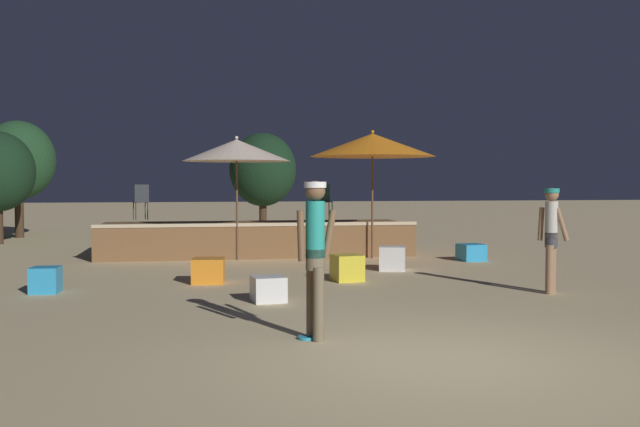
# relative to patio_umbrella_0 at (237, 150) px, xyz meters

# --- Properties ---
(ground_plane) EXTENTS (120.00, 120.00, 0.00)m
(ground_plane) POSITION_rel_patio_umbrella_0_xyz_m (1.52, -9.89, -2.56)
(ground_plane) COLOR #D1B784
(wooden_deck) EXTENTS (7.64, 2.64, 0.86)m
(wooden_deck) POSITION_rel_patio_umbrella_0_xyz_m (0.54, 1.31, -2.17)
(wooden_deck) COLOR brown
(wooden_deck) RESTS_ON ground
(patio_umbrella_0) EXTENTS (2.52, 2.52, 2.89)m
(patio_umbrella_0) POSITION_rel_patio_umbrella_0_xyz_m (0.00, 0.00, 0.00)
(patio_umbrella_0) COLOR brown
(patio_umbrella_0) RESTS_ON ground
(patio_umbrella_1) EXTENTS (2.98, 2.98, 3.06)m
(patio_umbrella_1) POSITION_rel_patio_umbrella_0_xyz_m (3.20, -0.19, 0.14)
(patio_umbrella_1) COLOR brown
(patio_umbrella_1) RESTS_ON ground
(cube_seat_0) EXTENTS (0.47, 0.47, 0.43)m
(cube_seat_0) POSITION_rel_patio_umbrella_0_xyz_m (-3.39, -4.46, -2.34)
(cube_seat_0) COLOR #2D9EDB
(cube_seat_0) RESTS_ON ground
(cube_seat_1) EXTENTS (0.60, 0.60, 0.39)m
(cube_seat_1) POSITION_rel_patio_umbrella_0_xyz_m (5.33, -1.11, -2.36)
(cube_seat_1) COLOR #2D9EDB
(cube_seat_1) RESTS_ON ground
(cube_seat_2) EXTENTS (0.66, 0.66, 0.49)m
(cube_seat_2) POSITION_rel_patio_umbrella_0_xyz_m (3.04, -2.52, -2.31)
(cube_seat_2) COLOR white
(cube_seat_2) RESTS_ON ground
(cube_seat_3) EXTENTS (0.54, 0.54, 0.39)m
(cube_seat_3) POSITION_rel_patio_umbrella_0_xyz_m (0.13, -5.95, -2.36)
(cube_seat_3) COLOR white
(cube_seat_3) RESTS_ON ground
(cube_seat_4) EXTENTS (0.63, 0.63, 0.45)m
(cube_seat_4) POSITION_rel_patio_umbrella_0_xyz_m (-0.73, -3.74, -2.33)
(cube_seat_4) COLOR orange
(cube_seat_4) RESTS_ON ground
(cube_seat_5) EXTENTS (0.58, 0.58, 0.48)m
(cube_seat_5) POSITION_rel_patio_umbrella_0_xyz_m (1.79, -3.94, -2.32)
(cube_seat_5) COLOR yellow
(cube_seat_5) RESTS_ON ground
(person_0) EXTENTS (0.50, 0.30, 1.83)m
(person_0) POSITION_rel_patio_umbrella_0_xyz_m (0.39, -8.66, -1.50)
(person_0) COLOR #72664C
(person_0) RESTS_ON ground
(person_1) EXTENTS (0.43, 0.40, 1.72)m
(person_1) POSITION_rel_patio_umbrella_0_xyz_m (4.76, -5.94, -1.58)
(person_1) COLOR #997051
(person_1) RESTS_ON ground
(bistro_chair_0) EXTENTS (0.42, 0.43, 0.90)m
(bistro_chair_0) POSITION_rel_patio_umbrella_0_xyz_m (-2.32, 2.00, -1.15)
(bistro_chair_0) COLOR #2D3338
(bistro_chair_0) RESTS_ON wooden_deck
(bistro_chair_1) EXTENTS (0.40, 0.40, 0.90)m
(bistro_chair_1) POSITION_rel_patio_umbrella_0_xyz_m (2.35, 1.54, -1.15)
(bistro_chair_1) COLOR #1E4C47
(bistro_chair_1) RESTS_ON wooden_deck
(frisbee_disc) EXTENTS (0.22, 0.22, 0.03)m
(frisbee_disc) POSITION_rel_patio_umbrella_0_xyz_m (0.31, -8.61, -2.54)
(frisbee_disc) COLOR #33B2D8
(frisbee_disc) RESTS_ON ground
(background_tree_0) EXTENTS (2.34, 2.34, 3.83)m
(background_tree_0) POSITION_rel_patio_umbrella_0_xyz_m (-6.64, 7.97, -0.03)
(background_tree_0) COLOR #3D2B1C
(background_tree_0) RESTS_ON ground
(background_tree_1) EXTENTS (2.48, 2.48, 3.66)m
(background_tree_1) POSITION_rel_patio_umbrella_0_xyz_m (1.54, 9.83, -0.28)
(background_tree_1) COLOR #3D2B1C
(background_tree_1) RESTS_ON ground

